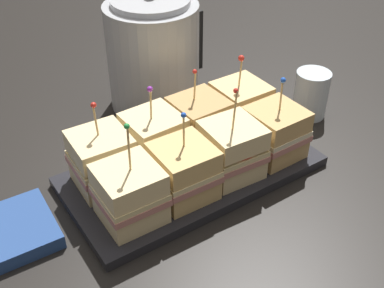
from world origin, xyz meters
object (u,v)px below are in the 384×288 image
at_px(sandwich_back_center_right, 199,123).
at_px(sandwich_back_far_right, 240,108).
at_px(serving_platter, 192,171).
at_px(napkin_stack, 11,232).
at_px(sandwich_back_far_left, 102,160).
at_px(kettle_steel, 153,54).
at_px(sandwich_back_center_left, 154,140).
at_px(sandwich_front_far_left, 130,194).
at_px(drinking_glass, 311,94).
at_px(sandwich_front_center_left, 183,171).
at_px(sandwich_front_far_right, 275,132).
at_px(sandwich_front_center_right, 232,150).

height_order(sandwich_back_center_right, sandwich_back_far_right, sandwich_back_far_right).
relative_size(serving_platter, napkin_stack, 3.36).
relative_size(sandwich_back_far_left, sandwich_back_far_right, 0.98).
relative_size(kettle_steel, napkin_stack, 1.91).
distance_m(sandwich_back_center_left, kettle_steel, 0.24).
bearing_deg(sandwich_front_far_left, serving_platter, 18.58).
bearing_deg(napkin_stack, drinking_glass, 0.15).
distance_m(serving_platter, drinking_glass, 0.32).
relative_size(sandwich_front_far_left, sandwich_back_far_left, 1.11).
distance_m(sandwich_front_far_left, sandwich_front_center_left, 0.10).
bearing_deg(sandwich_front_far_left, sandwich_front_far_right, 0.21).
height_order(sandwich_back_far_left, napkin_stack, sandwich_back_far_left).
xyz_separation_m(serving_platter, sandwich_back_far_right, (0.14, 0.05, 0.06)).
distance_m(sandwich_back_center_left, drinking_glass, 0.36).
height_order(serving_platter, drinking_glass, drinking_glass).
relative_size(sandwich_back_far_right, drinking_glass, 1.61).
distance_m(sandwich_front_far_left, sandwich_back_center_left, 0.14).
distance_m(sandwich_front_far_right, kettle_steel, 0.31).
relative_size(sandwich_back_center_left, kettle_steel, 0.63).
xyz_separation_m(sandwich_front_center_left, sandwich_back_far_right, (0.19, 0.10, 0.00)).
distance_m(sandwich_front_far_left, drinking_glass, 0.47).
height_order(sandwich_front_far_right, sandwich_back_far_left, same).
xyz_separation_m(kettle_steel, napkin_stack, (-0.39, -0.23, -0.10)).
height_order(sandwich_back_center_left, kettle_steel, kettle_steel).
xyz_separation_m(sandwich_front_far_left, sandwich_front_center_left, (0.10, 0.00, -0.00)).
bearing_deg(sandwich_front_center_left, kettle_steel, 68.00).
bearing_deg(sandwich_back_far_right, sandwich_front_far_left, -161.26).
height_order(sandwich_back_center_left, drinking_glass, sandwich_back_center_left).
distance_m(sandwich_front_far_left, sandwich_back_center_right, 0.22).
distance_m(sandwich_front_center_left, napkin_stack, 0.28).
distance_m(sandwich_back_center_left, sandwich_back_far_right, 0.19).
bearing_deg(drinking_glass, sandwich_back_center_left, 177.22).
height_order(sandwich_back_far_right, napkin_stack, sandwich_back_far_right).
relative_size(sandwich_back_far_left, drinking_glass, 1.57).
bearing_deg(sandwich_back_far_right, serving_platter, -161.10).
bearing_deg(sandwich_front_far_right, sandwich_back_center_left, 153.36).
height_order(serving_platter, sandwich_back_center_left, sandwich_back_center_left).
xyz_separation_m(sandwich_back_far_left, sandwich_back_far_right, (0.29, 0.00, 0.00)).
bearing_deg(sandwich_front_far_right, kettle_steel, 103.45).
bearing_deg(sandwich_front_center_right, sandwich_back_far_left, 153.59).
bearing_deg(serving_platter, napkin_stack, 174.64).
bearing_deg(sandwich_front_center_right, sandwich_front_center_left, -179.71).
distance_m(sandwich_front_far_right, napkin_stack, 0.47).
height_order(sandwich_back_far_left, sandwich_back_center_right, same).
xyz_separation_m(serving_platter, sandwich_back_center_right, (0.05, 0.05, 0.06)).
bearing_deg(sandwich_back_center_right, sandwich_front_center_right, -89.87).
distance_m(sandwich_front_far_left, sandwich_front_far_right, 0.29).
bearing_deg(sandwich_back_far_left, sandwich_front_center_right, -26.41).
height_order(sandwich_front_far_left, sandwich_back_far_left, sandwich_front_far_left).
xyz_separation_m(sandwich_front_far_right, kettle_steel, (-0.07, 0.30, 0.05)).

